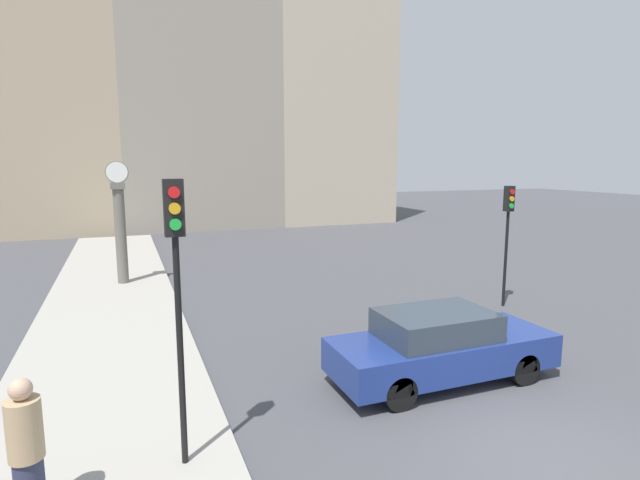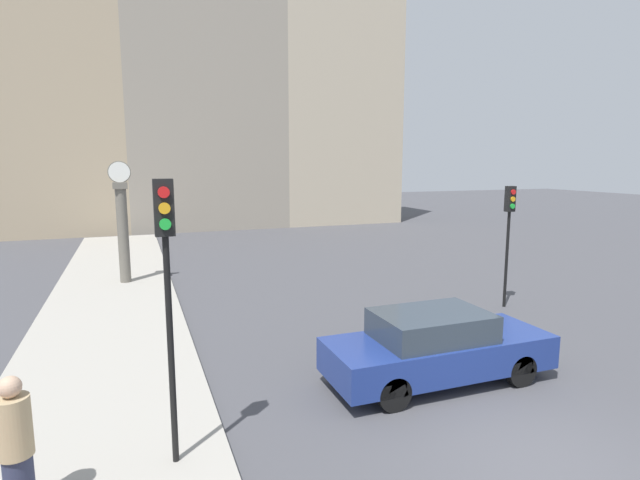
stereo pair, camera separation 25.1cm
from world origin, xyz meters
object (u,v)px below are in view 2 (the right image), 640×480
object	(u,v)px
traffic_light_far	(509,221)
sedan_car	(436,347)
traffic_light_near	(167,265)
pedestrian_tan_coat	(16,447)
street_clock	(123,226)

from	to	relation	value
traffic_light_far	sedan_car	bearing A→B (deg)	-142.78
sedan_car	traffic_light_near	size ratio (longest dim) A/B	1.14
traffic_light_far	pedestrian_tan_coat	distance (m)	13.29
traffic_light_near	traffic_light_far	size ratio (longest dim) A/B	1.09
traffic_light_near	street_clock	size ratio (longest dim) A/B	0.94
sedan_car	street_clock	size ratio (longest dim) A/B	1.07
sedan_car	pedestrian_tan_coat	distance (m)	7.21
traffic_light_near	traffic_light_far	distance (m)	11.31
street_clock	pedestrian_tan_coat	world-z (taller)	street_clock
traffic_light_near	pedestrian_tan_coat	xyz separation A→B (m)	(-1.85, -0.49, -1.99)
sedan_car	street_clock	bearing A→B (deg)	118.91
traffic_light_far	pedestrian_tan_coat	bearing A→B (deg)	-155.48
sedan_car	traffic_light_near	world-z (taller)	traffic_light_near
sedan_car	traffic_light_near	distance (m)	5.77
street_clock	sedan_car	bearing A→B (deg)	-61.09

